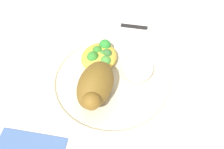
# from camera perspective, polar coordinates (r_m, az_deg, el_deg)

# --- Properties ---
(ground_plane) EXTENTS (2.00, 2.00, 0.00)m
(ground_plane) POSITION_cam_1_polar(r_m,az_deg,el_deg) (0.52, 0.00, -1.97)
(ground_plane) COLOR silver
(plate) EXTENTS (0.28, 0.28, 0.02)m
(plate) POSITION_cam_1_polar(r_m,az_deg,el_deg) (0.51, 0.00, -1.31)
(plate) COLOR beige
(plate) RESTS_ON ground_plane
(roasted_chicken) EXTENTS (0.12, 0.07, 0.08)m
(roasted_chicken) POSITION_cam_1_polar(r_m,az_deg,el_deg) (0.44, -4.42, -2.96)
(roasted_chicken) COLOR brown
(roasted_chicken) RESTS_ON plate
(rice_pile) EXTENTS (0.08, 0.07, 0.05)m
(rice_pile) POSITION_cam_1_polar(r_m,az_deg,el_deg) (0.50, 6.79, 1.92)
(rice_pile) COLOR white
(rice_pile) RESTS_ON plate
(mac_cheese_with_broccoli) EXTENTS (0.10, 0.09, 0.04)m
(mac_cheese_with_broccoli) POSITION_cam_1_polar(r_m,az_deg,el_deg) (0.53, -3.29, 4.95)
(mac_cheese_with_broccoli) COLOR gold
(mac_cheese_with_broccoli) RESTS_ON plate
(fork) EXTENTS (0.03, 0.14, 0.01)m
(fork) POSITION_cam_1_polar(r_m,az_deg,el_deg) (0.64, 8.68, 10.35)
(fork) COLOR silver
(fork) RESTS_ON ground_plane
(knife) EXTENTS (0.04, 0.19, 0.01)m
(knife) POSITION_cam_1_polar(r_m,az_deg,el_deg) (0.66, 8.90, 12.18)
(knife) COLOR black
(knife) RESTS_ON ground_plane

